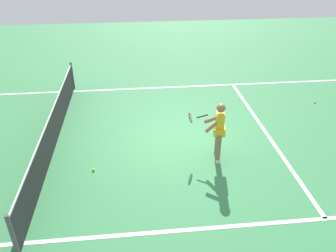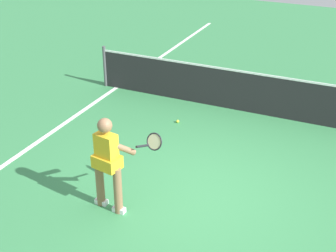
# 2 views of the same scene
# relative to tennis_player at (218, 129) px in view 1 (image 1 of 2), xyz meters

# --- Properties ---
(ground_plane) EXTENTS (28.48, 28.48, 0.00)m
(ground_plane) POSITION_rel_tennis_player_xyz_m (1.14, 0.90, -0.85)
(ground_plane) COLOR #38844C
(service_line_marking) EXTENTS (7.06, 0.10, 0.01)m
(service_line_marking) POSITION_rel_tennis_player_xyz_m (1.14, -1.75, -0.84)
(service_line_marking) COLOR white
(service_line_marking) RESTS_ON ground
(sideline_left_marking) EXTENTS (0.10, 19.91, 0.01)m
(sideline_left_marking) POSITION_rel_tennis_player_xyz_m (-2.39, 0.90, -0.84)
(sideline_left_marking) COLOR white
(sideline_left_marking) RESTS_ON ground
(sideline_right_marking) EXTENTS (0.10, 19.91, 0.01)m
(sideline_right_marking) POSITION_rel_tennis_player_xyz_m (4.67, 0.90, -0.84)
(sideline_right_marking) COLOR white
(sideline_right_marking) RESTS_ON ground
(court_net) EXTENTS (7.74, 0.08, 1.01)m
(court_net) POSITION_rel_tennis_player_xyz_m (1.14, 4.26, -0.37)
(court_net) COLOR #4C4C51
(court_net) RESTS_ON ground
(tennis_player) EXTENTS (0.89, 0.91, 1.55)m
(tennis_player) POSITION_rel_tennis_player_xyz_m (0.00, 0.00, 0.00)
(tennis_player) COLOR #8C6647
(tennis_player) RESTS_ON ground
(tennis_ball_near) EXTENTS (0.07, 0.07, 0.07)m
(tennis_ball_near) POSITION_rel_tennis_player_xyz_m (2.81, -4.10, -0.81)
(tennis_ball_near) COLOR #D1E533
(tennis_ball_near) RESTS_ON ground
(tennis_ball_far) EXTENTS (0.07, 0.07, 0.07)m
(tennis_ball_far) POSITION_rel_tennis_player_xyz_m (-0.25, 3.12, -0.81)
(tennis_ball_far) COLOR #D1E533
(tennis_ball_far) RESTS_ON ground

